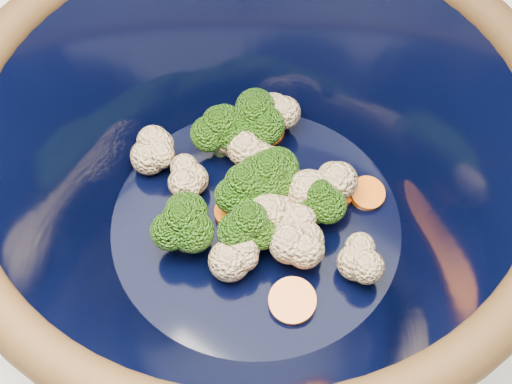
% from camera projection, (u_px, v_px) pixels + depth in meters
% --- Properties ---
extents(mixing_bowl, '(0.42, 0.42, 0.17)m').
position_uv_depth(mixing_bowl, '(256.00, 178.00, 0.48)').
color(mixing_bowl, black).
rests_on(mixing_bowl, counter).
extents(vegetable_pile, '(0.20, 0.16, 0.05)m').
position_uv_depth(vegetable_pile, '(256.00, 183.00, 0.52)').
color(vegetable_pile, '#608442').
rests_on(vegetable_pile, mixing_bowl).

